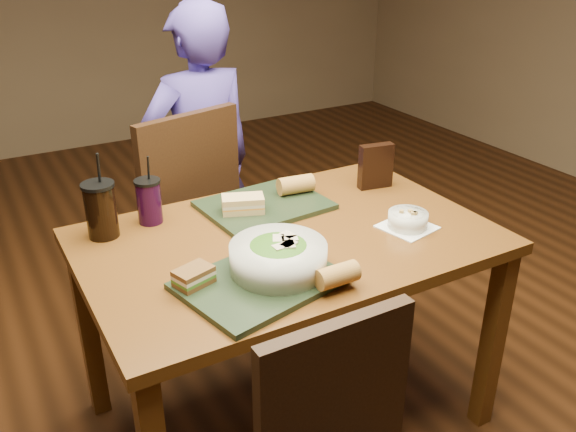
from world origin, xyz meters
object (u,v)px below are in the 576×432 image
(baguette_far, at_px, (296,185))
(tray_far, at_px, (264,205))
(dining_table, at_px, (288,260))
(cup_berry, at_px, (149,201))
(diner, at_px, (201,166))
(soup_bowl, at_px, (408,219))
(tray_near, at_px, (260,282))
(chip_bag, at_px, (376,166))
(chair_far, at_px, (184,216))
(salad_bowl, at_px, (278,256))
(baguette_near, at_px, (337,275))
(cup_cola, at_px, (101,210))
(sandwich_near, at_px, (194,276))
(sandwich_far, at_px, (243,204))

(baguette_far, bearing_deg, tray_far, -171.19)
(dining_table, xyz_separation_m, cup_berry, (-0.35, 0.32, 0.17))
(diner, distance_m, soup_bowl, 1.04)
(tray_near, bearing_deg, soup_bowl, 7.36)
(cup_berry, xyz_separation_m, chip_bag, (0.84, -0.13, 0.01))
(dining_table, distance_m, chair_far, 0.68)
(chip_bag, bearing_deg, baguette_far, 178.12)
(soup_bowl, distance_m, baguette_far, 0.44)
(salad_bowl, xyz_separation_m, chip_bag, (0.63, 0.39, 0.02))
(diner, bearing_deg, baguette_near, 81.28)
(tray_near, xyz_separation_m, cup_berry, (-0.14, 0.54, 0.07))
(salad_bowl, bearing_deg, cup_cola, 126.92)
(sandwich_near, distance_m, cup_berry, 0.47)
(dining_table, relative_size, sandwich_near, 10.98)
(baguette_near, height_order, cup_berry, cup_berry)
(chair_far, height_order, tray_far, chair_far)
(diner, bearing_deg, sandwich_far, 76.24)
(baguette_near, relative_size, cup_cola, 0.42)
(cup_berry, height_order, chip_bag, cup_berry)
(baguette_far, distance_m, cup_berry, 0.53)
(soup_bowl, bearing_deg, chair_far, 120.93)
(diner, height_order, tray_near, diner)
(tray_near, xyz_separation_m, baguette_near, (0.17, -0.13, 0.04))
(salad_bowl, bearing_deg, dining_table, 54.17)
(tray_far, distance_m, soup_bowl, 0.50)
(dining_table, relative_size, tray_far, 3.10)
(salad_bowl, distance_m, chip_bag, 0.74)
(tray_far, xyz_separation_m, salad_bowl, (-0.18, -0.43, 0.06))
(baguette_far, bearing_deg, diner, 102.69)
(diner, height_order, cup_cola, diner)
(cup_berry, bearing_deg, sandwich_near, -93.76)
(baguette_near, bearing_deg, diner, 85.81)
(salad_bowl, relative_size, cup_berry, 1.17)
(dining_table, height_order, cup_cola, cup_cola)
(dining_table, distance_m, soup_bowl, 0.42)
(cup_berry, bearing_deg, dining_table, -41.96)
(dining_table, distance_m, sandwich_far, 0.25)
(chair_far, xyz_separation_m, soup_bowl, (0.48, -0.81, 0.21))
(baguette_far, distance_m, cup_cola, 0.69)
(chip_bag, bearing_deg, sandwich_near, -148.77)
(sandwich_far, bearing_deg, diner, 80.77)
(chair_far, distance_m, tray_near, 0.91)
(chair_far, distance_m, salad_bowl, 0.90)
(cup_cola, bearing_deg, sandwich_near, -73.44)
(dining_table, xyz_separation_m, chair_far, (-0.11, 0.66, -0.09))
(tray_far, distance_m, baguette_near, 0.59)
(cup_cola, bearing_deg, sandwich_far, -11.06)
(baguette_near, relative_size, chip_bag, 0.70)
(sandwich_near, relative_size, baguette_near, 0.99)
(sandwich_near, distance_m, baguette_far, 0.69)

